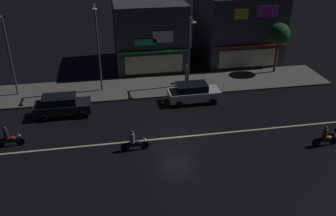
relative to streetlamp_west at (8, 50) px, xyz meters
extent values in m
plane|color=black|center=(12.48, -9.03, -4.25)|extent=(140.00, 140.00, 0.00)
cube|color=beige|center=(12.48, -9.03, -4.24)|extent=(30.78, 0.16, 0.01)
cube|color=#5B5954|center=(12.48, -0.05, -4.18)|extent=(32.40, 4.88, 0.14)
cube|color=#383A3F|center=(12.48, 6.31, -0.89)|extent=(7.03, 7.75, 6.71)
cube|color=#33E572|center=(12.48, 2.31, -1.65)|extent=(6.68, 0.24, 0.12)
cube|color=white|center=(13.37, 2.37, -0.25)|extent=(1.95, 0.08, 1.09)
cube|color=#33E572|center=(11.71, 2.37, -0.69)|extent=(2.08, 0.08, 0.58)
cube|color=beige|center=(12.48, 2.37, -2.95)|extent=(5.62, 0.06, 1.80)
cube|color=#383A3F|center=(22.20, 6.57, -0.68)|extent=(7.88, 8.27, 7.14)
cube|color=red|center=(22.20, 2.31, -1.65)|extent=(7.48, 0.24, 0.12)
cube|color=yellow|center=(20.96, 2.37, 1.55)|extent=(1.40, 0.08, 0.92)
cube|color=#D83FD8|center=(23.62, 2.37, 1.70)|extent=(2.11, 0.08, 1.11)
cube|color=beige|center=(22.20, 2.37, -2.95)|extent=(6.30, 0.06, 1.80)
cylinder|color=#47494C|center=(0.00, 0.22, -0.64)|extent=(0.16, 0.16, 6.94)
cylinder|color=#47494C|center=(7.34, -0.20, -0.27)|extent=(0.16, 0.16, 7.68)
cube|color=#47494C|center=(7.34, -0.90, 3.47)|extent=(0.10, 1.40, 0.10)
ellipsoid|color=#F9E099|center=(7.34, -1.60, 3.39)|extent=(0.44, 0.32, 0.20)
cylinder|color=#47494C|center=(15.23, -0.51, -0.93)|extent=(0.16, 0.16, 6.36)
cube|color=#47494C|center=(15.23, -1.21, 2.15)|extent=(0.10, 1.40, 0.10)
ellipsoid|color=#F9E099|center=(15.23, -1.91, 2.07)|extent=(0.44, 0.32, 0.20)
cylinder|color=#4C664C|center=(15.26, 0.13, -3.31)|extent=(0.39, 0.39, 1.59)
sphere|color=tan|center=(15.26, 0.13, -2.41)|extent=(0.22, 0.22, 0.22)
cylinder|color=#473323|center=(24.55, 1.22, -2.57)|extent=(0.24, 0.24, 3.08)
sphere|color=#194723|center=(24.55, 1.22, -0.20)|extent=(2.07, 2.07, 2.07)
cube|color=black|center=(4.28, -4.19, -3.56)|extent=(4.30, 1.78, 0.76)
cube|color=black|center=(4.07, -4.19, -2.88)|extent=(2.58, 1.57, 0.60)
cube|color=#F9F2CC|center=(6.39, -3.59, -3.46)|extent=(0.08, 0.20, 0.12)
cube|color=#F9F2CC|center=(6.39, -4.80, -3.46)|extent=(0.08, 0.20, 0.12)
cylinder|color=black|center=(5.70, -3.30, -3.94)|extent=(0.62, 0.20, 0.62)
cylinder|color=black|center=(5.70, -5.08, -3.94)|extent=(0.62, 0.20, 0.62)
cylinder|color=black|center=(2.86, -3.30, -3.94)|extent=(0.62, 0.20, 0.62)
cylinder|color=black|center=(2.86, -5.08, -3.94)|extent=(0.62, 0.20, 0.62)
cube|color=silver|center=(14.98, -3.71, -3.56)|extent=(4.30, 1.78, 0.76)
cube|color=black|center=(14.77, -3.71, -2.88)|extent=(2.58, 1.57, 0.60)
cube|color=#F9F2CC|center=(17.09, -3.11, -3.46)|extent=(0.08, 0.20, 0.12)
cube|color=#F9F2CC|center=(17.09, -4.32, -3.46)|extent=(0.08, 0.20, 0.12)
cylinder|color=black|center=(16.40, -2.82, -3.94)|extent=(0.62, 0.20, 0.62)
cylinder|color=black|center=(16.40, -4.60, -3.94)|extent=(0.62, 0.20, 0.62)
cylinder|color=black|center=(13.56, -2.82, -3.94)|extent=(0.62, 0.20, 0.62)
cylinder|color=black|center=(13.56, -4.60, -3.94)|extent=(0.62, 0.20, 0.62)
cylinder|color=black|center=(1.70, -8.10, -3.95)|extent=(0.60, 0.08, 0.60)
cylinder|color=black|center=(0.40, -8.10, -3.95)|extent=(0.60, 0.10, 0.60)
cube|color=black|center=(1.05, -8.10, -3.85)|extent=(1.30, 0.14, 0.20)
ellipsoid|color=red|center=(1.25, -8.10, -3.63)|extent=(0.44, 0.26, 0.24)
cube|color=black|center=(0.85, -8.10, -3.70)|extent=(0.56, 0.22, 0.10)
cylinder|color=slate|center=(1.65, -8.10, -3.40)|extent=(0.03, 0.60, 0.03)
sphere|color=white|center=(1.74, -8.10, -3.50)|extent=(0.14, 0.14, 0.14)
cylinder|color=#232328|center=(0.90, -8.10, -3.30)|extent=(0.32, 0.32, 0.70)
sphere|color=#333338|center=(0.90, -8.10, -2.84)|extent=(0.22, 0.22, 0.22)
cylinder|color=black|center=(10.03, -10.06, -3.95)|extent=(0.60, 0.08, 0.60)
cylinder|color=black|center=(8.73, -10.06, -3.95)|extent=(0.60, 0.10, 0.60)
cube|color=black|center=(9.38, -10.06, -3.85)|extent=(1.30, 0.14, 0.20)
ellipsoid|color=#1E4CB2|center=(9.58, -10.06, -3.63)|extent=(0.44, 0.26, 0.24)
cube|color=black|center=(9.18, -10.06, -3.70)|extent=(0.56, 0.22, 0.10)
cylinder|color=slate|center=(9.98, -10.06, -3.40)|extent=(0.03, 0.60, 0.03)
sphere|color=white|center=(10.07, -10.06, -3.50)|extent=(0.14, 0.14, 0.14)
cylinder|color=gray|center=(9.23, -10.06, -3.30)|extent=(0.32, 0.32, 0.70)
sphere|color=#333338|center=(9.23, -10.06, -2.84)|extent=(0.22, 0.22, 0.22)
cylinder|color=black|center=(22.90, -11.81, -3.95)|extent=(0.60, 0.08, 0.60)
cylinder|color=black|center=(21.60, -11.81, -3.95)|extent=(0.60, 0.10, 0.60)
cube|color=black|center=(22.25, -11.81, -3.85)|extent=(1.30, 0.14, 0.20)
ellipsoid|color=gold|center=(22.45, -11.81, -3.63)|extent=(0.44, 0.26, 0.24)
cube|color=black|center=(22.05, -11.81, -3.70)|extent=(0.56, 0.22, 0.10)
cylinder|color=slate|center=(22.85, -11.81, -3.40)|extent=(0.03, 0.60, 0.03)
sphere|color=white|center=(22.94, -11.81, -3.50)|extent=(0.14, 0.14, 0.14)
cylinder|color=brown|center=(22.10, -11.81, -3.30)|extent=(0.32, 0.32, 0.70)
sphere|color=#333338|center=(22.10, -11.81, -2.84)|extent=(0.22, 0.22, 0.22)
cone|color=orange|center=(12.36, -3.39, -3.97)|extent=(0.36, 0.36, 0.55)
camera|label=1|loc=(8.04, -30.17, 9.43)|focal=38.22mm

